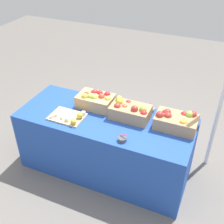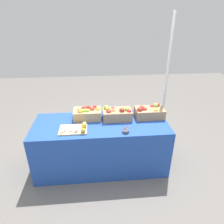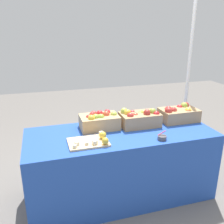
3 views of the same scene
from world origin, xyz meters
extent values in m
plane|color=slate|center=(0.00, 0.00, 0.00)|extent=(10.00, 10.00, 0.00)
cube|color=#234CAD|center=(0.00, 0.00, 0.37)|extent=(1.90, 0.76, 0.74)
cube|color=tan|center=(0.73, 0.12, 0.81)|extent=(0.42, 0.26, 0.14)
sphere|color=#B2332D|center=(0.57, 0.07, 0.89)|extent=(0.08, 0.08, 0.08)
sphere|color=red|center=(0.61, 0.16, 0.86)|extent=(0.08, 0.08, 0.08)
sphere|color=gold|center=(0.81, 0.07, 0.86)|extent=(0.08, 0.08, 0.08)
sphere|color=#B2332D|center=(0.80, 0.05, 0.85)|extent=(0.08, 0.08, 0.08)
sphere|color=#B2332D|center=(0.64, 0.10, 0.88)|extent=(0.08, 0.08, 0.08)
sphere|color=#B2332D|center=(0.62, 0.17, 0.87)|extent=(0.08, 0.08, 0.08)
sphere|color=#B2332D|center=(0.87, 0.21, 0.88)|extent=(0.08, 0.08, 0.08)
sphere|color=#99B742|center=(0.84, 0.20, 0.88)|extent=(0.08, 0.08, 0.08)
sphere|color=red|center=(0.79, 0.20, 0.86)|extent=(0.08, 0.08, 0.08)
cube|color=tan|center=(0.25, 0.11, 0.81)|extent=(0.41, 0.25, 0.14)
sphere|color=gold|center=(0.11, 0.13, 0.89)|extent=(0.07, 0.07, 0.07)
sphere|color=#D14C33|center=(0.19, 0.09, 0.86)|extent=(0.07, 0.07, 0.07)
sphere|color=#B2C64C|center=(0.09, 0.17, 0.90)|extent=(0.07, 0.07, 0.07)
sphere|color=#B2332D|center=(0.31, 0.06, 0.90)|extent=(0.07, 0.07, 0.07)
sphere|color=red|center=(0.19, 0.19, 0.86)|extent=(0.07, 0.07, 0.07)
sphere|color=#B2C64C|center=(0.30, 0.13, 0.87)|extent=(0.07, 0.07, 0.07)
sphere|color=#99B742|center=(0.26, 0.14, 0.85)|extent=(0.07, 0.07, 0.07)
sphere|color=red|center=(0.41, 0.05, 0.87)|extent=(0.07, 0.07, 0.07)
sphere|color=#99B742|center=(0.39, 0.09, 0.89)|extent=(0.07, 0.07, 0.07)
sphere|color=#B2332D|center=(0.12, 0.06, 0.88)|extent=(0.07, 0.07, 0.07)
cube|color=tan|center=(-0.19, 0.16, 0.81)|extent=(0.40, 0.26, 0.14)
sphere|color=#B2332D|center=(-0.23, 0.23, 0.88)|extent=(0.07, 0.07, 0.07)
sphere|color=red|center=(-0.16, 0.23, 0.88)|extent=(0.07, 0.07, 0.07)
sphere|color=#99B742|center=(-0.18, 0.11, 0.88)|extent=(0.07, 0.07, 0.07)
sphere|color=#B2332D|center=(-0.24, 0.22, 0.87)|extent=(0.07, 0.07, 0.07)
sphere|color=#D14C33|center=(-0.11, 0.16, 0.89)|extent=(0.07, 0.07, 0.07)
sphere|color=#99B742|center=(-0.23, 0.12, 0.88)|extent=(0.07, 0.07, 0.07)
sphere|color=red|center=(-0.08, 0.24, 0.88)|extent=(0.07, 0.07, 0.07)
sphere|color=#B2C64C|center=(-0.03, 0.15, 0.88)|extent=(0.07, 0.07, 0.07)
sphere|color=#B2332D|center=(-0.29, 0.15, 0.87)|extent=(0.07, 0.07, 0.07)
sphere|color=gold|center=(-0.28, 0.09, 0.89)|extent=(0.07, 0.07, 0.07)
cube|color=#D1B284|center=(-0.37, -0.16, 0.75)|extent=(0.36, 0.26, 0.02)
cube|color=beige|center=(-0.50, -0.25, 0.77)|extent=(0.04, 0.04, 0.03)
cube|color=beige|center=(-0.32, -0.24, 0.78)|extent=(0.05, 0.05, 0.04)
cube|color=beige|center=(-0.48, -0.21, 0.77)|extent=(0.04, 0.04, 0.03)
sphere|color=gold|center=(-0.23, -0.26, 0.79)|extent=(0.06, 0.06, 0.06)
sphere|color=gold|center=(-0.23, -0.14, 0.79)|extent=(0.07, 0.07, 0.07)
cube|color=beige|center=(-0.22, -0.07, 0.78)|extent=(0.05, 0.05, 0.04)
cube|color=beige|center=(-0.39, -0.22, 0.77)|extent=(0.03, 0.03, 0.03)
cylinder|color=#4C4C51|center=(0.31, -0.28, 0.76)|extent=(0.08, 0.08, 0.04)
cylinder|color=#EA598C|center=(0.32, -0.27, 0.80)|extent=(0.08, 0.02, 0.05)
cylinder|color=gray|center=(0.41, 0.30, 0.76)|extent=(0.10, 0.10, 0.05)
cylinder|color=#EA598C|center=(0.39, 0.31, 0.81)|extent=(0.02, 0.08, 0.06)
cylinder|color=white|center=(1.10, 0.57, 1.09)|extent=(0.04, 0.04, 2.18)
camera|label=1|loc=(1.06, -2.23, 2.49)|focal=45.55mm
camera|label=2|loc=(-0.06, -2.45, 2.12)|focal=31.87mm
camera|label=3|loc=(-0.74, -2.17, 1.74)|focal=39.38mm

